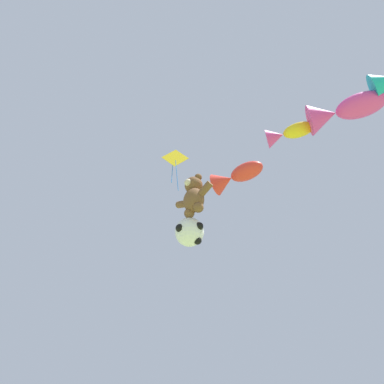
% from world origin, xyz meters
% --- Properties ---
extents(teddy_bear_kite, '(1.83, 0.81, 1.86)m').
position_xyz_m(teddy_bear_kite, '(0.23, 4.58, 8.70)').
color(teddy_bear_kite, brown).
extents(soccer_ball_kite, '(1.16, 1.16, 1.07)m').
position_xyz_m(soccer_ball_kite, '(-0.25, 4.86, 7.41)').
color(soccer_ball_kite, white).
extents(fish_kite_crimson, '(2.09, 1.21, 0.89)m').
position_xyz_m(fish_kite_crimson, '(1.64, 5.39, 9.27)').
color(fish_kite_crimson, red).
extents(fish_kite_goldfin, '(1.71, 1.22, 0.69)m').
position_xyz_m(fish_kite_goldfin, '(4.00, 5.39, 9.70)').
color(fish_kite_goldfin, yellow).
extents(fish_kite_magenta, '(2.50, 1.80, 1.04)m').
position_xyz_m(fish_kite_magenta, '(5.75, 5.79, 9.57)').
color(fish_kite_magenta, '#E53F9E').
extents(diamond_kite, '(0.95, 1.05, 3.02)m').
position_xyz_m(diamond_kite, '(-1.62, 5.13, 12.70)').
color(diamond_kite, yellow).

